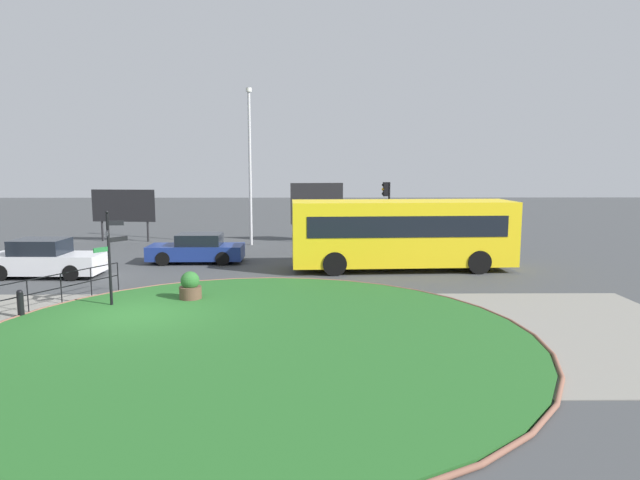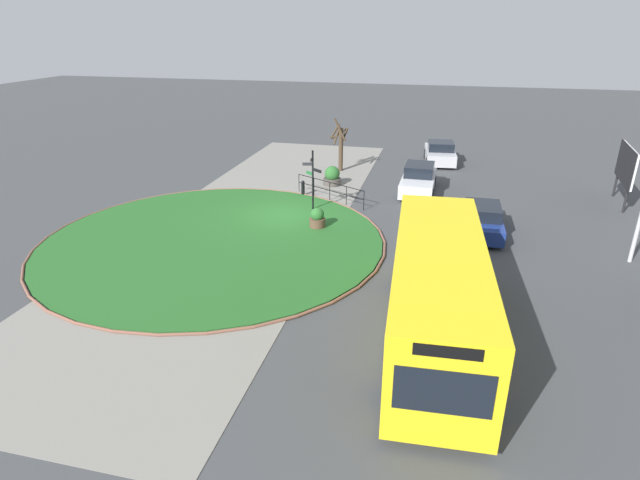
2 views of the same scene
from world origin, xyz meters
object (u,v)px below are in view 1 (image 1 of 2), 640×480
at_px(car_near_lane, 45,260).
at_px(billboard_right, 317,205).
at_px(car_trailing, 197,249).
at_px(traffic_light_near, 387,199).
at_px(billboard_left, 124,207).
at_px(planter_kerbside, 190,288).
at_px(bus_yellow, 402,233).
at_px(signpost_directional, 110,253).
at_px(bollard_foreground, 20,303).
at_px(lamppost_tall, 250,162).

distance_m(car_near_lane, billboard_right, 15.21).
relative_size(car_near_lane, car_trailing, 1.04).
xyz_separation_m(traffic_light_near, billboard_right, (-3.88, 1.91, -0.43)).
xyz_separation_m(billboard_left, planter_kerbside, (7.16, -14.61, -1.61)).
bearing_deg(planter_kerbside, bus_yellow, 35.03).
height_order(signpost_directional, billboard_right, billboard_right).
bearing_deg(billboard_left, bollard_foreground, -76.29).
relative_size(car_near_lane, planter_kerbside, 4.49).
bearing_deg(bollard_foreground, car_trailing, 70.50).
bearing_deg(car_trailing, lamppost_tall, -108.59).
xyz_separation_m(signpost_directional, lamppost_tall, (2.86, 13.90, 2.87)).
xyz_separation_m(bus_yellow, billboard_right, (-3.67, 8.82, 0.59)).
bearing_deg(bollard_foreground, bus_yellow, 30.91).
xyz_separation_m(car_trailing, planter_kerbside, (1.33, -7.36, -0.17)).
bearing_deg(car_trailing, bus_yellow, 168.72).
height_order(bus_yellow, billboard_right, billboard_right).
height_order(bus_yellow, car_trailing, bus_yellow).
relative_size(lamppost_tall, planter_kerbside, 8.56).
distance_m(lamppost_tall, billboard_left, 8.27).
height_order(traffic_light_near, planter_kerbside, traffic_light_near).
distance_m(traffic_light_near, billboard_left, 15.50).
distance_m(car_near_lane, traffic_light_near, 17.30).
xyz_separation_m(traffic_light_near, planter_kerbside, (-8.18, -12.50, -2.17)).
relative_size(traffic_light_near, billboard_right, 1.03).
bearing_deg(planter_kerbside, signpost_directional, -160.57).
bearing_deg(car_near_lane, bus_yellow, 6.55).
height_order(signpost_directional, traffic_light_near, traffic_light_near).
relative_size(bollard_foreground, bus_yellow, 0.09).
bearing_deg(billboard_left, billboard_right, 3.99).
xyz_separation_m(bollard_foreground, billboard_right, (8.93, 16.36, 1.76)).
xyz_separation_m(bollard_foreground, bus_yellow, (12.60, 7.54, 1.18)).
relative_size(car_trailing, traffic_light_near, 1.22).
bearing_deg(lamppost_tall, signpost_directional, -101.62).
distance_m(signpost_directional, billboard_right, 16.60).
height_order(bus_yellow, billboard_left, billboard_left).
xyz_separation_m(bollard_foreground, planter_kerbside, (4.63, 1.96, 0.02)).
xyz_separation_m(lamppost_tall, billboard_right, (3.75, 1.32, -2.46)).
distance_m(signpost_directional, car_trailing, 8.32).
distance_m(bus_yellow, planter_kerbside, 9.80).
height_order(lamppost_tall, planter_kerbside, lamppost_tall).
distance_m(billboard_right, planter_kerbside, 15.13).
xyz_separation_m(signpost_directional, car_trailing, (0.98, 8.18, -1.16)).
bearing_deg(billboard_right, lamppost_tall, -168.38).
xyz_separation_m(car_near_lane, lamppost_tall, (7.41, 8.90, 3.96)).
distance_m(car_near_lane, planter_kerbside, 8.04).
relative_size(car_near_lane, lamppost_tall, 0.52).
distance_m(signpost_directional, lamppost_tall, 14.48).
xyz_separation_m(signpost_directional, bollard_foreground, (-2.32, -1.14, -1.35)).
bearing_deg(car_near_lane, planter_kerbside, -30.18).
xyz_separation_m(billboard_right, planter_kerbside, (-4.30, -14.40, -1.74)).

